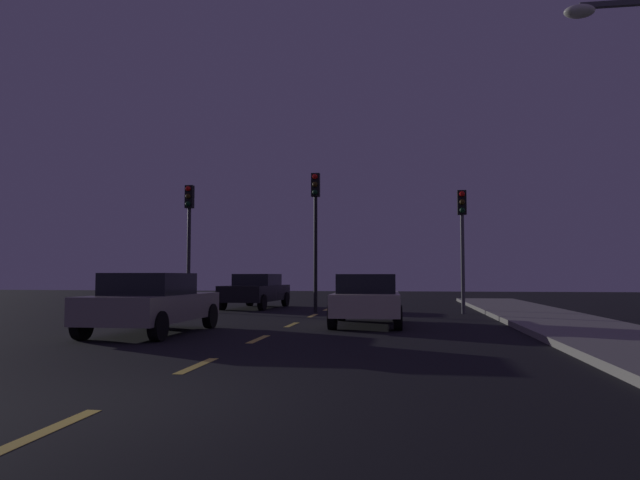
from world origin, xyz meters
TOP-DOWN VIEW (x-y plane):
  - ground_plane at (0.00, 7.00)m, footprint 80.00×80.00m
  - sidewalk_curb_right at (7.50, 7.00)m, footprint 3.00×40.00m
  - lane_stripe_nearest at (0.00, -1.20)m, footprint 0.16×1.60m
  - lane_stripe_second at (0.00, 2.60)m, footprint 0.16×1.60m
  - lane_stripe_third at (0.00, 6.40)m, footprint 0.16×1.60m
  - lane_stripe_fourth at (0.00, 10.20)m, footprint 0.16×1.60m
  - lane_stripe_fifth at (0.00, 14.00)m, footprint 0.16×1.60m
  - lane_stripe_sixth at (0.00, 17.80)m, footprint 0.16×1.60m
  - lane_stripe_seventh at (0.00, 21.60)m, footprint 0.16×1.60m
  - traffic_signal_left at (-5.21, 15.79)m, footprint 0.32×0.38m
  - traffic_signal_center at (-0.18, 15.79)m, footprint 0.32×0.38m
  - traffic_signal_right at (5.28, 15.79)m, footprint 0.32×0.38m
  - car_stopped_ahead at (2.11, 10.38)m, footprint 1.99×4.20m
  - car_adjacent_lane at (-2.84, 7.23)m, footprint 2.01×4.33m
  - car_oncoming_far at (-3.18, 18.47)m, footprint 2.22×4.59m

SIDE VIEW (x-z plane):
  - ground_plane at x=0.00m, z-range 0.00..0.00m
  - lane_stripe_nearest at x=0.00m, z-range 0.00..0.01m
  - lane_stripe_second at x=0.00m, z-range 0.00..0.01m
  - lane_stripe_third at x=0.00m, z-range 0.00..0.01m
  - lane_stripe_fourth at x=0.00m, z-range 0.00..0.01m
  - lane_stripe_fifth at x=0.00m, z-range 0.00..0.01m
  - lane_stripe_sixth at x=0.00m, z-range 0.00..0.01m
  - lane_stripe_seventh at x=0.00m, z-range 0.00..0.01m
  - sidewalk_curb_right at x=7.50m, z-range 0.00..0.15m
  - car_stopped_ahead at x=2.11m, z-range 0.02..1.44m
  - car_adjacent_lane at x=-2.84m, z-range 0.02..1.47m
  - car_oncoming_far at x=-3.18m, z-range 0.02..1.49m
  - traffic_signal_right at x=5.28m, z-range 0.93..5.46m
  - traffic_signal_left at x=-5.21m, z-range 0.99..5.94m
  - traffic_signal_center at x=-0.18m, z-range 1.04..6.35m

